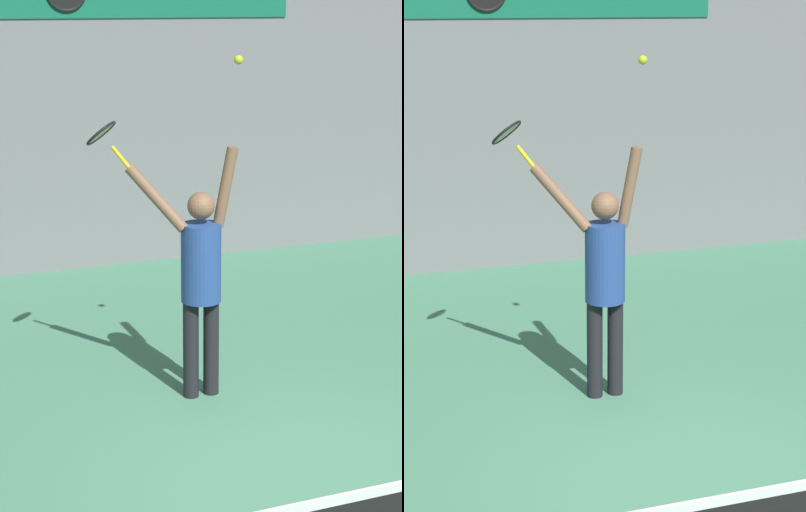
% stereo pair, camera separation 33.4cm
% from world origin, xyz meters
% --- Properties ---
extents(ground_plane, '(18.00, 18.00, 0.00)m').
position_xyz_m(ground_plane, '(0.00, 0.00, 0.00)').
color(ground_plane, '#4C8C6B').
extents(back_wall, '(18.00, 0.10, 5.00)m').
position_xyz_m(back_wall, '(0.00, 5.97, 2.50)').
color(back_wall, slate).
rests_on(back_wall, ground_plane).
extents(tennis_player, '(0.85, 0.51, 2.09)m').
position_xyz_m(tennis_player, '(-0.14, 1.87, 1.07)').
color(tennis_player, black).
rests_on(tennis_player, ground_plane).
extents(tennis_racket, '(0.39, 0.38, 0.38)m').
position_xyz_m(tennis_racket, '(-0.80, 2.27, 2.15)').
color(tennis_racket, yellow).
extents(tennis_ball, '(0.07, 0.07, 0.07)m').
position_xyz_m(tennis_ball, '(0.14, 1.79, 2.74)').
color(tennis_ball, '#CCDB2D').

